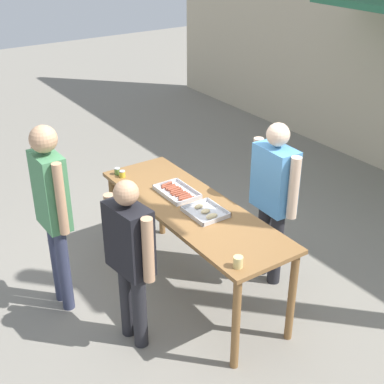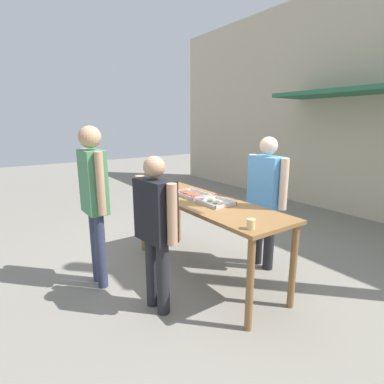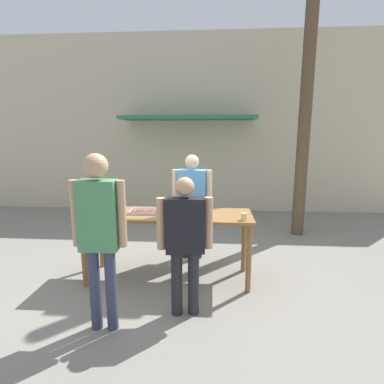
{
  "view_description": "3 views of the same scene",
  "coord_description": "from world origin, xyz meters",
  "px_view_note": "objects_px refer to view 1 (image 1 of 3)",
  "views": [
    {
      "loc": [
        3.62,
        -2.46,
        3.37
      ],
      "look_at": [
        0.0,
        0.0,
        1.1
      ],
      "focal_mm": 50.0,
      "sensor_mm": 36.0,
      "label": 1
    },
    {
      "loc": [
        2.76,
        -2.11,
        1.88
      ],
      "look_at": [
        -0.29,
        0.02,
        1.0
      ],
      "focal_mm": 28.0,
      "sensor_mm": 36.0,
      "label": 2
    },
    {
      "loc": [
        0.61,
        -3.92,
        2.01
      ],
      "look_at": [
        0.28,
        0.76,
        1.1
      ],
      "focal_mm": 28.0,
      "sensor_mm": 36.0,
      "label": 3
    }
  ],
  "objects_px": {
    "beer_cup": "(238,262)",
    "person_server_behind_table": "(274,191)",
    "condiment_jar_mustard": "(117,171)",
    "food_tray_sausages": "(177,192)",
    "person_customer_with_cup": "(130,251)",
    "condiment_jar_ketchup": "(122,174)",
    "person_customer_holding_hotdog": "(52,202)",
    "food_tray_buns": "(206,212)"
  },
  "relations": [
    {
      "from": "beer_cup",
      "to": "person_server_behind_table",
      "type": "bearing_deg",
      "value": 125.55
    },
    {
      "from": "condiment_jar_mustard",
      "to": "person_server_behind_table",
      "type": "bearing_deg",
      "value": 38.36
    },
    {
      "from": "food_tray_sausages",
      "to": "beer_cup",
      "type": "height_order",
      "value": "beer_cup"
    },
    {
      "from": "person_customer_with_cup",
      "to": "condiment_jar_mustard",
      "type": "bearing_deg",
      "value": -30.26
    },
    {
      "from": "condiment_jar_ketchup",
      "to": "beer_cup",
      "type": "xyz_separation_m",
      "value": [
        1.93,
        -0.0,
        0.01
      ]
    },
    {
      "from": "condiment_jar_ketchup",
      "to": "person_customer_holding_hotdog",
      "type": "distance_m",
      "value": 1.01
    },
    {
      "from": "food_tray_buns",
      "to": "person_customer_holding_hotdog",
      "type": "height_order",
      "value": "person_customer_holding_hotdog"
    },
    {
      "from": "person_customer_with_cup",
      "to": "condiment_jar_ketchup",
      "type": "bearing_deg",
      "value": -32.22
    },
    {
      "from": "condiment_jar_mustard",
      "to": "food_tray_sausages",
      "type": "bearing_deg",
      "value": 21.38
    },
    {
      "from": "condiment_jar_ketchup",
      "to": "person_customer_holding_hotdog",
      "type": "bearing_deg",
      "value": -65.16
    },
    {
      "from": "food_tray_buns",
      "to": "person_customer_with_cup",
      "type": "height_order",
      "value": "person_customer_with_cup"
    },
    {
      "from": "food_tray_sausages",
      "to": "person_customer_holding_hotdog",
      "type": "xyz_separation_m",
      "value": [
        -0.21,
        -1.18,
        0.16
      ]
    },
    {
      "from": "condiment_jar_ketchup",
      "to": "person_server_behind_table",
      "type": "relative_size",
      "value": 0.04
    },
    {
      "from": "food_tray_sausages",
      "to": "person_customer_holding_hotdog",
      "type": "height_order",
      "value": "person_customer_holding_hotdog"
    },
    {
      "from": "condiment_jar_ketchup",
      "to": "person_customer_with_cup",
      "type": "bearing_deg",
      "value": -25.18
    },
    {
      "from": "person_server_behind_table",
      "to": "person_customer_with_cup",
      "type": "height_order",
      "value": "person_server_behind_table"
    },
    {
      "from": "person_customer_holding_hotdog",
      "to": "food_tray_sausages",
      "type": "bearing_deg",
      "value": -101.18
    },
    {
      "from": "food_tray_buns",
      "to": "condiment_jar_mustard",
      "type": "bearing_deg",
      "value": -166.89
    },
    {
      "from": "person_customer_holding_hotdog",
      "to": "condiment_jar_mustard",
      "type": "bearing_deg",
      "value": -61.42
    },
    {
      "from": "condiment_jar_mustard",
      "to": "person_customer_holding_hotdog",
      "type": "height_order",
      "value": "person_customer_holding_hotdog"
    },
    {
      "from": "condiment_jar_ketchup",
      "to": "person_server_behind_table",
      "type": "height_order",
      "value": "person_server_behind_table"
    },
    {
      "from": "beer_cup",
      "to": "person_customer_with_cup",
      "type": "xyz_separation_m",
      "value": [
        -0.69,
        -0.58,
        -0.07
      ]
    },
    {
      "from": "person_customer_holding_hotdog",
      "to": "beer_cup",
      "type": "bearing_deg",
      "value": -150.09
    },
    {
      "from": "food_tray_buns",
      "to": "beer_cup",
      "type": "xyz_separation_m",
      "value": [
        0.81,
        -0.27,
        0.03
      ]
    },
    {
      "from": "condiment_jar_mustard",
      "to": "person_server_behind_table",
      "type": "xyz_separation_m",
      "value": [
        1.29,
        1.02,
        0.02
      ]
    },
    {
      "from": "food_tray_buns",
      "to": "person_customer_with_cup",
      "type": "bearing_deg",
      "value": -81.82
    },
    {
      "from": "person_server_behind_table",
      "to": "condiment_jar_ketchup",
      "type": "bearing_deg",
      "value": -137.96
    },
    {
      "from": "beer_cup",
      "to": "person_customer_holding_hotdog",
      "type": "distance_m",
      "value": 1.76
    },
    {
      "from": "food_tray_buns",
      "to": "person_customer_with_cup",
      "type": "distance_m",
      "value": 0.86
    },
    {
      "from": "food_tray_sausages",
      "to": "beer_cup",
      "type": "bearing_deg",
      "value": -11.93
    },
    {
      "from": "condiment_jar_mustard",
      "to": "condiment_jar_ketchup",
      "type": "height_order",
      "value": "same"
    },
    {
      "from": "food_tray_buns",
      "to": "person_server_behind_table",
      "type": "height_order",
      "value": "person_server_behind_table"
    },
    {
      "from": "person_server_behind_table",
      "to": "person_customer_holding_hotdog",
      "type": "bearing_deg",
      "value": -110.15
    },
    {
      "from": "food_tray_sausages",
      "to": "condiment_jar_ketchup",
      "type": "xyz_separation_m",
      "value": [
        -0.63,
        -0.27,
        0.02
      ]
    },
    {
      "from": "condiment_jar_mustard",
      "to": "condiment_jar_ketchup",
      "type": "xyz_separation_m",
      "value": [
        0.09,
        0.01,
        0.0
      ]
    },
    {
      "from": "condiment_jar_ketchup",
      "to": "beer_cup",
      "type": "relative_size",
      "value": 0.77
    },
    {
      "from": "person_server_behind_table",
      "to": "food_tray_sausages",
      "type": "bearing_deg",
      "value": -125.63
    },
    {
      "from": "condiment_jar_mustard",
      "to": "condiment_jar_ketchup",
      "type": "relative_size",
      "value": 1.0
    },
    {
      "from": "beer_cup",
      "to": "person_server_behind_table",
      "type": "relative_size",
      "value": 0.05
    },
    {
      "from": "food_tray_sausages",
      "to": "condiment_jar_ketchup",
      "type": "height_order",
      "value": "condiment_jar_ketchup"
    },
    {
      "from": "food_tray_buns",
      "to": "condiment_jar_ketchup",
      "type": "relative_size",
      "value": 5.11
    },
    {
      "from": "condiment_jar_mustard",
      "to": "person_customer_holding_hotdog",
      "type": "distance_m",
      "value": 1.04
    }
  ]
}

